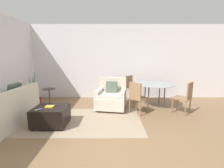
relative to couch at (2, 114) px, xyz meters
The scene contains 15 objects.
ground_plane 2.68m from the couch, 15.46° to the right, with size 20.00×20.00×0.00m, color brown.
wall_back 3.80m from the couch, 45.31° to the left, with size 12.00×0.06×2.75m.
area_rug 1.82m from the couch, 12.27° to the left, with size 2.88×1.68×0.01m.
couch is the anchor object (origin of this frame).
armchair 2.77m from the couch, 27.88° to the left, with size 0.98×0.99×0.92m.
ottoman 1.07m from the couch, ahead, with size 0.74×0.63×0.44m.
book_stack 1.05m from the couch, ahead, with size 0.20×0.16×0.02m.
tv_remote_primary 0.88m from the couch, ahead, with size 0.13×0.15×0.01m.
tv_remote_secondary 1.16m from the couch, 12.26° to the left, with size 0.12×0.15×0.01m.
potted_plant 1.46m from the couch, 91.08° to the left, with size 0.42×0.42×1.15m.
side_table 1.54m from the couch, 72.21° to the left, with size 0.38×0.38×0.58m.
dining_table 4.14m from the couch, 21.55° to the left, with size 1.25×1.25×0.73m.
dining_chair_near_left 3.29m from the couch, 14.97° to the left, with size 0.59×0.59×0.90m.
dining_chair_near_right 4.59m from the couch, 10.66° to the left, with size 0.59×0.59×0.90m.
dining_chair_far_left 3.85m from the couch, 34.55° to the left, with size 0.59×0.59×0.90m.
Camera 1 is at (-0.09, -2.45, 1.59)m, focal length 24.00 mm.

